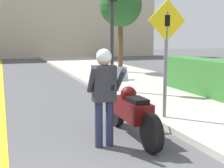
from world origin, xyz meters
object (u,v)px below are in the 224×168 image
object	(u,v)px
crossing_sign	(166,48)
street_tree	(121,6)
motorcycle	(131,111)
person_biker	(104,87)
traffic_light	(112,13)

from	to	relation	value
crossing_sign	street_tree	bearing A→B (deg)	75.16
motorcycle	person_biker	xyz separation A→B (m)	(-0.66, -0.34, 0.56)
person_biker	street_tree	distance (m)	11.07
person_biker	traffic_light	world-z (taller)	traffic_light
motorcycle	street_tree	bearing A→B (deg)	70.11
person_biker	motorcycle	bearing A→B (deg)	26.87
crossing_sign	street_tree	size ratio (longest dim) A/B	0.59
traffic_light	street_tree	xyz separation A→B (m)	(2.32, 5.24, 0.77)
crossing_sign	traffic_light	xyz separation A→B (m)	(0.05, 3.71, 1.00)
person_biker	crossing_sign	bearing A→B (deg)	30.02
person_biker	crossing_sign	size ratio (longest dim) A/B	0.67
person_biker	crossing_sign	world-z (taller)	crossing_sign
traffic_light	person_biker	bearing A→B (deg)	-111.15
street_tree	person_biker	bearing A→B (deg)	-112.58
motorcycle	crossing_sign	distance (m)	1.77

